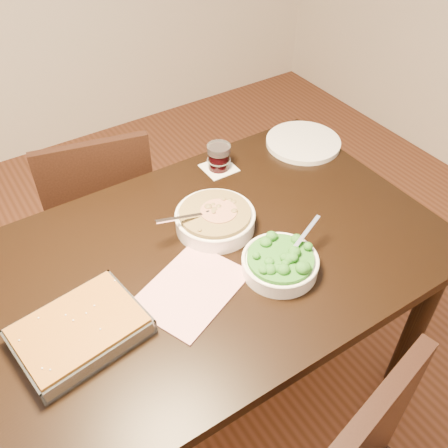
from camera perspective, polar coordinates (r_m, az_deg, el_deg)
name	(u,v)px	position (r m, az deg, el deg)	size (l,w,h in m)	color
ground	(213,385)	(2.07, -1.29, -17.91)	(4.00, 4.00, 0.00)	#4B2615
table	(210,275)	(1.54, -1.66, -5.80)	(1.40, 0.90, 0.75)	black
magazine_a	(191,289)	(1.38, -3.75, -7.43)	(0.29, 0.22, 0.01)	#BC3559
coaster	(219,168)	(1.79, -0.58, 6.42)	(0.11, 0.11, 0.00)	white
stew_bowl	(215,219)	(1.53, -1.02, 0.61)	(0.28, 0.25, 0.09)	white
broccoli_bowl	(280,263)	(1.41, 6.42, -4.43)	(0.24, 0.22, 0.09)	white
baking_dish	(80,331)	(1.31, -16.15, -11.68)	(0.34, 0.27, 0.06)	silver
wine_tumbler	(219,156)	(1.76, -0.60, 7.73)	(0.08, 0.08, 0.09)	black
dinner_plate	(303,142)	(1.93, 9.04, 9.21)	(0.28, 0.28, 0.02)	silver
chair_far	(102,209)	(2.08, -13.79, 1.66)	(0.49, 0.49, 0.87)	black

